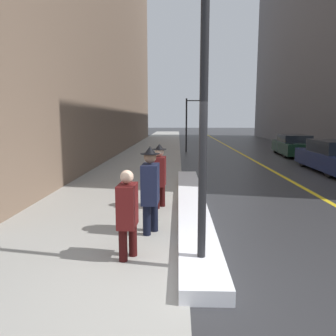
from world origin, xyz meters
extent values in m
plane|color=#2D2D30|center=(0.00, 0.00, 0.00)|extent=(160.00, 160.00, 0.00)
cube|color=#9E9B93|center=(-2.00, 15.00, 0.01)|extent=(4.00, 80.00, 0.01)
cube|color=gold|center=(4.00, 15.00, 0.00)|extent=(0.16, 80.00, 0.00)
cube|color=white|center=(0.21, 4.17, 0.11)|extent=(0.69, 9.04, 0.21)
cylinder|color=black|center=(0.20, 0.65, 2.25)|extent=(0.12, 0.12, 4.51)
cylinder|color=black|center=(0.41, 18.54, 1.81)|extent=(0.11, 0.11, 3.63)
cylinder|color=black|center=(0.96, 18.55, 3.48)|extent=(1.10, 0.09, 0.07)
cube|color=black|center=(1.51, 18.56, 3.03)|extent=(0.30, 0.21, 0.90)
sphere|color=red|center=(1.50, 18.68, 3.32)|extent=(0.19, 0.19, 0.19)
sphere|color=orange|center=(1.50, 18.68, 3.03)|extent=(0.19, 0.19, 0.19)
sphere|color=green|center=(1.50, 18.68, 2.74)|extent=(0.19, 0.19, 0.19)
cylinder|color=#340C0C|center=(-0.89, 1.10, 0.39)|extent=(0.14, 0.14, 0.79)
cylinder|color=#340C0C|center=(-1.02, 0.90, 0.39)|extent=(0.14, 0.14, 0.79)
cube|color=#561414|center=(-0.95, 1.00, 0.89)|extent=(0.30, 0.49, 0.69)
sphere|color=beige|center=(-0.95, 1.00, 1.36)|extent=(0.21, 0.21, 0.21)
cylinder|color=black|center=(-0.63, 2.32, 0.44)|extent=(0.15, 0.15, 0.88)
cylinder|color=black|center=(-0.75, 2.09, 0.44)|extent=(0.15, 0.15, 0.88)
cube|color=#191E38|center=(-0.69, 2.20, 1.01)|extent=(0.33, 0.55, 0.77)
sphere|color=#8C664C|center=(-0.69, 2.20, 1.53)|extent=(0.24, 0.24, 0.24)
cylinder|color=black|center=(-0.69, 2.20, 1.60)|extent=(0.37, 0.37, 0.01)
cone|color=black|center=(-0.69, 2.20, 1.67)|extent=(0.23, 0.23, 0.14)
cylinder|color=#340C0C|center=(-0.55, 4.21, 0.42)|extent=(0.15, 0.15, 0.84)
cylinder|color=#340C0C|center=(-0.68, 3.99, 0.42)|extent=(0.15, 0.15, 0.84)
cube|color=#561414|center=(-0.62, 4.10, 0.95)|extent=(0.31, 0.52, 0.73)
sphere|color=beige|center=(-0.62, 4.10, 1.45)|extent=(0.23, 0.23, 0.23)
cylinder|color=black|center=(-0.62, 4.10, 1.51)|extent=(0.35, 0.35, 0.01)
cone|color=black|center=(-0.62, 4.10, 1.58)|extent=(0.21, 0.21, 0.14)
cube|color=navy|center=(6.60, 10.13, 0.49)|extent=(2.02, 4.85, 0.68)
cylinder|color=black|center=(5.82, 11.64, 0.33)|extent=(0.22, 0.67, 0.67)
cylinder|color=black|center=(5.74, 8.67, 0.33)|extent=(0.22, 0.67, 0.67)
cube|color=black|center=(7.00, 16.50, 0.50)|extent=(2.10, 4.75, 0.69)
cube|color=black|center=(6.99, 16.39, 1.07)|extent=(1.78, 2.53, 0.44)
cylinder|color=black|center=(6.38, 17.99, 0.35)|extent=(0.25, 0.72, 0.71)
cylinder|color=black|center=(7.86, 17.87, 0.35)|extent=(0.25, 0.72, 0.71)
cylinder|color=black|center=(6.14, 15.14, 0.35)|extent=(0.25, 0.72, 0.71)
cylinder|color=black|center=(7.62, 15.01, 0.35)|extent=(0.25, 0.72, 0.71)
camera|label=1|loc=(-0.15, -4.03, 2.26)|focal=35.00mm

